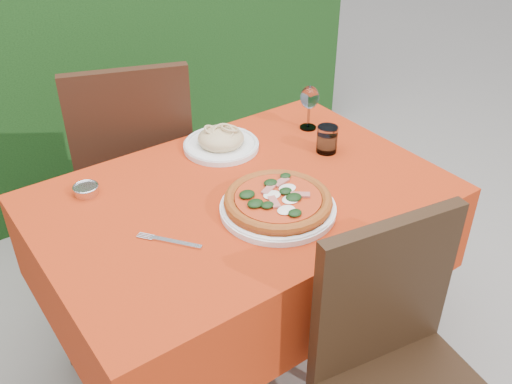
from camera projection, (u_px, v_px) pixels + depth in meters
ground at (244, 353)px, 2.21m from camera, size 60.00×60.00×0.00m
hedge at (59, 19)px, 2.75m from camera, size 3.20×0.55×1.78m
dining_table at (242, 230)px, 1.88m from camera, size 1.26×0.86×0.75m
chair_near at (400, 364)px, 1.50m from camera, size 0.49×0.49×0.93m
chair_far at (134, 160)px, 2.30m from camera, size 0.58×0.58×1.00m
pizza_plate at (278, 203)px, 1.69m from camera, size 0.35×0.35×0.07m
pasta_plate at (221, 141)px, 2.02m from camera, size 0.27×0.27×0.08m
water_glass at (327, 141)px, 1.99m from camera, size 0.07×0.07×0.10m
wine_glass at (310, 99)px, 2.10m from camera, size 0.07×0.07×0.17m
fork at (176, 242)px, 1.58m from camera, size 0.15×0.18×0.01m
steel_ramekin at (86, 190)px, 1.78m from camera, size 0.07×0.07×0.03m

